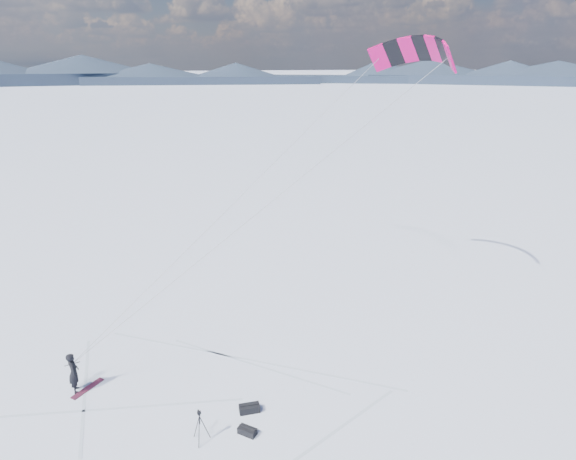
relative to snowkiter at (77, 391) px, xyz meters
name	(u,v)px	position (x,y,z in m)	size (l,w,h in m)	color
ground	(186,433)	(3.42, -3.93, 0.00)	(1800.00, 1800.00, 0.00)	white
horizon_hills	(177,328)	(3.42, -3.93, 4.11)	(704.47, 706.88, 9.61)	#1C2639
snow_tracks	(144,453)	(1.98, -4.25, 0.00)	(13.93, 10.25, 0.01)	#AEBBD1
snowkiter	(77,391)	(0.00, 0.00, 0.00)	(0.60, 0.40, 1.65)	black
snowboard	(88,388)	(0.39, -0.05, 0.02)	(1.40, 0.26, 0.04)	maroon
tripod	(200,422)	(3.81, -4.44, 0.77)	(0.53, 0.59, 1.19)	black
gear_bag_a	(249,408)	(5.76, -3.74, 0.15)	(0.79, 0.46, 0.33)	black
gear_bag_b	(247,431)	(5.33, -4.77, 0.13)	(0.64, 0.69, 0.29)	black
power_kite	(414,55)	(16.29, 2.29, 12.32)	(17.48, 5.25, 12.01)	#C7065D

